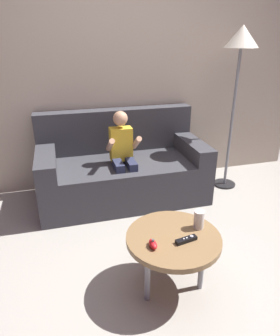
# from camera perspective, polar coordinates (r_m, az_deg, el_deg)

# --- Properties ---
(ground_plane) EXTENTS (8.22, 8.22, 0.00)m
(ground_plane) POSITION_cam_1_polar(r_m,az_deg,el_deg) (2.23, 8.94, -20.90)
(ground_plane) COLOR #9E998E
(wall_back) EXTENTS (4.11, 0.05, 2.50)m
(wall_back) POSITION_cam_1_polar(r_m,az_deg,el_deg) (3.29, -2.63, 18.25)
(wall_back) COLOR #B2A38E
(wall_back) RESTS_ON ground
(couch) EXTENTS (1.63, 0.80, 0.85)m
(couch) POSITION_cam_1_polar(r_m,az_deg,el_deg) (3.13, -3.41, -0.21)
(couch) COLOR #38383D
(couch) RESTS_ON ground
(person_seated_on_couch) EXTENTS (0.30, 0.36, 0.92)m
(person_seated_on_couch) POSITION_cam_1_polar(r_m,az_deg,el_deg) (2.88, -3.18, 2.63)
(person_seated_on_couch) COLOR #282D47
(person_seated_on_couch) RESTS_ON ground
(coffee_table) EXTENTS (0.59, 0.59, 0.41)m
(coffee_table) POSITION_cam_1_polar(r_m,az_deg,el_deg) (1.98, 6.19, -13.36)
(coffee_table) COLOR brown
(coffee_table) RESTS_ON ground
(game_remote_black_near_edge) EXTENTS (0.14, 0.06, 0.03)m
(game_remote_black_near_edge) POSITION_cam_1_polar(r_m,az_deg,el_deg) (1.91, 8.61, -13.08)
(game_remote_black_near_edge) COLOR black
(game_remote_black_near_edge) RESTS_ON coffee_table
(nunchuk_red) EXTENTS (0.05, 0.09, 0.05)m
(nunchuk_red) POSITION_cam_1_polar(r_m,az_deg,el_deg) (1.84, 2.42, -13.96)
(nunchuk_red) COLOR red
(nunchuk_red) RESTS_ON coffee_table
(soda_can) EXTENTS (0.07, 0.07, 0.12)m
(soda_can) POSITION_cam_1_polar(r_m,az_deg,el_deg) (2.01, 10.91, -9.41)
(soda_can) COLOR silver
(soda_can) RESTS_ON coffee_table
(floor_lamp) EXTENTS (0.32, 0.32, 1.64)m
(floor_lamp) POSITION_cam_1_polar(r_m,az_deg,el_deg) (3.24, 18.23, 20.12)
(floor_lamp) COLOR black
(floor_lamp) RESTS_ON ground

